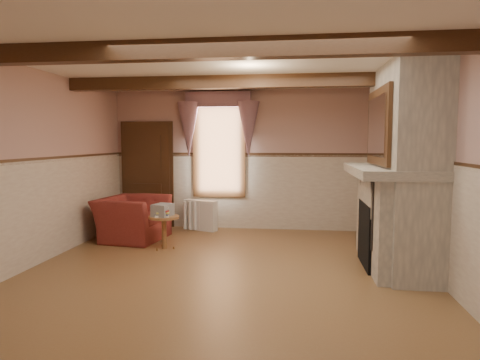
# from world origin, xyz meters

# --- Properties ---
(floor) EXTENTS (5.50, 6.00, 0.01)m
(floor) POSITION_xyz_m (0.00, 0.00, 0.00)
(floor) COLOR brown
(floor) RESTS_ON ground
(ceiling) EXTENTS (5.50, 6.00, 0.01)m
(ceiling) POSITION_xyz_m (0.00, 0.00, 2.80)
(ceiling) COLOR silver
(ceiling) RESTS_ON wall_back
(wall_back) EXTENTS (5.50, 0.02, 2.80)m
(wall_back) POSITION_xyz_m (0.00, 3.00, 1.40)
(wall_back) COLOR tan
(wall_back) RESTS_ON floor
(wall_front) EXTENTS (5.50, 0.02, 2.80)m
(wall_front) POSITION_xyz_m (0.00, -3.00, 1.40)
(wall_front) COLOR tan
(wall_front) RESTS_ON floor
(wall_left) EXTENTS (0.02, 6.00, 2.80)m
(wall_left) POSITION_xyz_m (-2.75, 0.00, 1.40)
(wall_left) COLOR tan
(wall_left) RESTS_ON floor
(wall_right) EXTENTS (0.02, 6.00, 2.80)m
(wall_right) POSITION_xyz_m (2.75, 0.00, 1.40)
(wall_right) COLOR tan
(wall_right) RESTS_ON floor
(wainscot) EXTENTS (5.50, 6.00, 1.50)m
(wainscot) POSITION_xyz_m (0.00, 0.00, 0.75)
(wainscot) COLOR beige
(wainscot) RESTS_ON floor
(chair_rail) EXTENTS (5.50, 6.00, 0.08)m
(chair_rail) POSITION_xyz_m (0.00, 0.00, 1.50)
(chair_rail) COLOR black
(chair_rail) RESTS_ON wainscot
(firebox) EXTENTS (0.20, 0.95, 0.90)m
(firebox) POSITION_xyz_m (2.00, 0.60, 0.45)
(firebox) COLOR black
(firebox) RESTS_ON floor
(armchair) EXTENTS (1.18, 1.31, 0.77)m
(armchair) POSITION_xyz_m (-1.97, 1.74, 0.39)
(armchair) COLOR maroon
(armchair) RESTS_ON floor
(side_table) EXTENTS (0.62, 0.62, 0.55)m
(side_table) POSITION_xyz_m (-1.20, 1.15, 0.28)
(side_table) COLOR brown
(side_table) RESTS_ON floor
(book_stack) EXTENTS (0.33, 0.38, 0.20)m
(book_stack) POSITION_xyz_m (-1.22, 1.13, 0.65)
(book_stack) COLOR #B7AD8C
(book_stack) RESTS_ON side_table
(radiator) EXTENTS (0.72, 0.42, 0.60)m
(radiator) POSITION_xyz_m (-0.94, 2.70, 0.30)
(radiator) COLOR silver
(radiator) RESTS_ON floor
(bowl) EXTENTS (0.36, 0.36, 0.09)m
(bowl) POSITION_xyz_m (2.24, 0.75, 1.46)
(bowl) COLOR brown
(bowl) RESTS_ON mantel
(mantel_clock) EXTENTS (0.14, 0.24, 0.20)m
(mantel_clock) POSITION_xyz_m (2.24, 1.23, 1.52)
(mantel_clock) COLOR black
(mantel_clock) RESTS_ON mantel
(oil_lamp) EXTENTS (0.11, 0.11, 0.28)m
(oil_lamp) POSITION_xyz_m (2.24, 1.04, 1.56)
(oil_lamp) COLOR gold
(oil_lamp) RESTS_ON mantel
(candle_red) EXTENTS (0.06, 0.06, 0.16)m
(candle_red) POSITION_xyz_m (2.24, 0.21, 1.50)
(candle_red) COLOR maroon
(candle_red) RESTS_ON mantel
(jar_yellow) EXTENTS (0.06, 0.06, 0.12)m
(jar_yellow) POSITION_xyz_m (2.24, 0.03, 1.48)
(jar_yellow) COLOR gold
(jar_yellow) RESTS_ON mantel
(fireplace) EXTENTS (0.85, 2.00, 2.80)m
(fireplace) POSITION_xyz_m (2.42, 0.60, 1.40)
(fireplace) COLOR gray
(fireplace) RESTS_ON floor
(mantel) EXTENTS (1.05, 2.05, 0.12)m
(mantel) POSITION_xyz_m (2.24, 0.60, 1.36)
(mantel) COLOR gray
(mantel) RESTS_ON fireplace
(overmantel_mirror) EXTENTS (0.06, 1.44, 1.04)m
(overmantel_mirror) POSITION_xyz_m (2.06, 0.60, 1.97)
(overmantel_mirror) COLOR silver
(overmantel_mirror) RESTS_ON fireplace
(door) EXTENTS (1.10, 0.10, 2.10)m
(door) POSITION_xyz_m (-2.10, 2.94, 1.05)
(door) COLOR black
(door) RESTS_ON floor
(window) EXTENTS (1.06, 0.08, 2.02)m
(window) POSITION_xyz_m (-0.60, 2.97, 1.65)
(window) COLOR white
(window) RESTS_ON wall_back
(window_drapes) EXTENTS (1.30, 0.14, 1.40)m
(window_drapes) POSITION_xyz_m (-0.60, 2.88, 2.25)
(window_drapes) COLOR gray
(window_drapes) RESTS_ON wall_back
(ceiling_beam_front) EXTENTS (5.50, 0.18, 0.20)m
(ceiling_beam_front) POSITION_xyz_m (0.00, -1.20, 2.70)
(ceiling_beam_front) COLOR black
(ceiling_beam_front) RESTS_ON ceiling
(ceiling_beam_back) EXTENTS (5.50, 0.18, 0.20)m
(ceiling_beam_back) POSITION_xyz_m (0.00, 1.20, 2.70)
(ceiling_beam_back) COLOR black
(ceiling_beam_back) RESTS_ON ceiling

